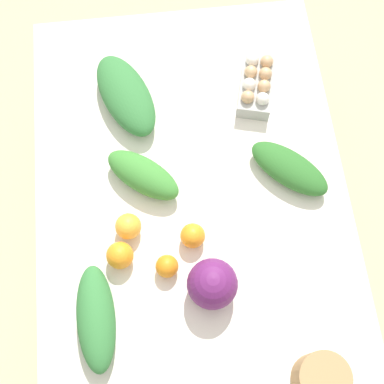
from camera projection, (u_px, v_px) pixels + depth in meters
name	position (u px, v px, depth m)	size (l,w,h in m)	color
ground_plane	(192.00, 250.00, 2.39)	(8.00, 8.00, 0.00)	#C6B289
dining_table	(192.00, 203.00, 1.80)	(1.45, 1.00, 0.71)	silver
cabbage_purple	(212.00, 284.00, 1.54)	(0.15, 0.15, 0.15)	#601E5B
egg_carton	(256.00, 84.00, 1.81)	(0.25, 0.16, 0.09)	#A8A8A3
paper_bag	(321.00, 378.00, 1.46)	(0.14, 0.14, 0.14)	#A87F51
greens_bunch_beet_tops	(289.00, 168.00, 1.71)	(0.28, 0.12, 0.08)	#2D6B28
greens_bunch_dandelion	(126.00, 95.00, 1.79)	(0.34, 0.15, 0.10)	#337538
greens_bunch_chard	(143.00, 175.00, 1.69)	(0.26, 0.11, 0.09)	#3D8433
greens_bunch_kale	(96.00, 318.00, 1.53)	(0.31, 0.11, 0.10)	#337538
orange_0	(128.00, 226.00, 1.64)	(0.08, 0.08, 0.08)	#F9A833
orange_1	(167.00, 266.00, 1.60)	(0.07, 0.07, 0.07)	orange
orange_2	(193.00, 236.00, 1.63)	(0.08, 0.08, 0.08)	orange
orange_3	(120.00, 255.00, 1.61)	(0.08, 0.08, 0.08)	orange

